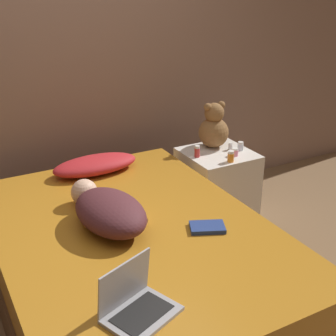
% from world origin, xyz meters
% --- Properties ---
extents(ground_plane, '(12.00, 12.00, 0.00)m').
position_xyz_m(ground_plane, '(0.00, 0.00, 0.00)').
color(ground_plane, brown).
extents(wall_back, '(8.00, 0.06, 2.60)m').
position_xyz_m(wall_back, '(0.00, 1.28, 1.30)').
color(wall_back, '#846656').
rests_on(wall_back, ground_plane).
extents(bed, '(1.42, 2.00, 0.55)m').
position_xyz_m(bed, '(0.00, 0.00, 0.27)').
color(bed, '#4C331E').
rests_on(bed, ground_plane).
extents(nightstand, '(0.50, 0.49, 0.56)m').
position_xyz_m(nightstand, '(1.02, 0.68, 0.28)').
color(nightstand, silver).
rests_on(nightstand, ground_plane).
extents(pillow, '(0.59, 0.27, 0.11)m').
position_xyz_m(pillow, '(0.09, 0.78, 0.61)').
color(pillow, red).
rests_on(pillow, bed).
extents(person_lying, '(0.38, 0.68, 0.19)m').
position_xyz_m(person_lying, '(-0.10, 0.08, 0.64)').
color(person_lying, '#4C2328').
rests_on(person_lying, bed).
extents(laptop, '(0.34, 0.30, 0.22)m').
position_xyz_m(laptop, '(-0.27, -0.63, 0.60)').
color(laptop, '#9E9EA3').
rests_on(laptop, bed).
extents(teddy_bear, '(0.23, 0.23, 0.36)m').
position_xyz_m(teddy_bear, '(1.05, 0.80, 0.71)').
color(teddy_bear, brown).
rests_on(teddy_bear, nightstand).
extents(bottle_white, '(0.03, 0.03, 0.06)m').
position_xyz_m(bottle_white, '(1.13, 0.68, 0.59)').
color(bottle_white, white).
rests_on(bottle_white, nightstand).
extents(bottle_red, '(0.04, 0.04, 0.09)m').
position_xyz_m(bottle_red, '(0.83, 0.68, 0.60)').
color(bottle_red, '#B72D2D').
rests_on(bottle_red, nightstand).
extents(bottle_pink, '(0.05, 0.05, 0.06)m').
position_xyz_m(bottle_pink, '(1.09, 0.56, 0.59)').
color(bottle_pink, pink).
rests_on(bottle_pink, nightstand).
extents(bottle_clear, '(0.05, 0.05, 0.07)m').
position_xyz_m(bottle_clear, '(1.19, 0.63, 0.59)').
color(bottle_clear, silver).
rests_on(bottle_clear, nightstand).
extents(bottle_orange, '(0.05, 0.05, 0.08)m').
position_xyz_m(bottle_orange, '(0.99, 0.48, 0.60)').
color(bottle_orange, orange).
rests_on(bottle_orange, nightstand).
extents(book, '(0.22, 0.19, 0.02)m').
position_xyz_m(book, '(0.35, -0.21, 0.56)').
color(book, navy).
rests_on(book, bed).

